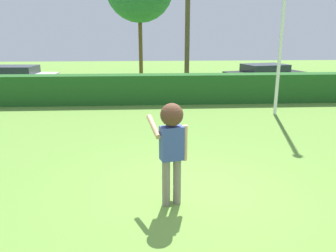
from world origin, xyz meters
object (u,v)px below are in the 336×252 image
lamppost (284,7)px  parked_car_black (264,75)px  person (172,139)px  parked_car_white (14,77)px  frisbee (175,131)px

lamppost → parked_car_black: size_ratio=1.53×
person → parked_car_white: 14.43m
person → frisbee: size_ratio=7.75×
frisbee → lamppost: bearing=54.2°
person → lamppost: (4.28, 6.49, 2.55)m
lamppost → parked_car_black: 7.07m
parked_car_black → parked_car_white: bearing=-179.3°
lamppost → parked_car_white: bearing=152.4°
parked_car_white → frisbee: bearing=-58.1°
parked_car_black → lamppost: bearing=-105.2°
lamppost → parked_car_white: (-11.49, 6.00, -3.06)m
parked_car_white → parked_car_black: same height
parked_car_white → parked_car_black: (13.16, 0.16, 0.00)m
frisbee → parked_car_white: size_ratio=0.05×
parked_car_black → person: bearing=-115.2°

